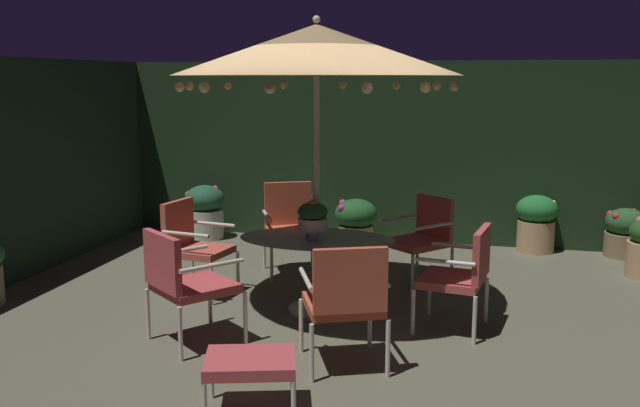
{
  "coord_description": "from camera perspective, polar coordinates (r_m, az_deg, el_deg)",
  "views": [
    {
      "loc": [
        1.41,
        -6.06,
        2.21
      ],
      "look_at": [
        -0.09,
        0.3,
        1.03
      ],
      "focal_mm": 38.79,
      "sensor_mm": 36.0,
      "label": 1
    }
  ],
  "objects": [
    {
      "name": "patio_chair_east",
      "position": [
        7.26,
        -10.52,
        -3.06
      ],
      "size": [
        0.68,
        0.65,
        0.97
      ],
      "color": "silver",
      "rests_on": "ground_plane"
    },
    {
      "name": "potted_plant_right_near",
      "position": [
        9.34,
        17.41,
        -1.44
      ],
      "size": [
        0.53,
        0.53,
        0.74
      ],
      "color": "tan",
      "rests_on": "ground_plane"
    },
    {
      "name": "patio_umbrella",
      "position": [
        6.4,
        -0.29,
        12.52
      ],
      "size": [
        2.64,
        2.64,
        2.77
      ],
      "color": "beige",
      "rests_on": "ground_plane"
    },
    {
      "name": "hedge_backdrop_rear",
      "position": [
        9.59,
        4.77,
        4.32
      ],
      "size": [
        7.62,
        0.3,
        2.44
      ],
      "primitive_type": "cube",
      "color": "#1B2F19",
      "rests_on": "ground_plane"
    },
    {
      "name": "ottoman_footrest",
      "position": [
        4.74,
        -5.77,
        -13.03
      ],
      "size": [
        0.7,
        0.61,
        0.39
      ],
      "color": "beige",
      "rests_on": "ground_plane"
    },
    {
      "name": "potted_plant_back_center",
      "position": [
        9.48,
        23.89,
        -2.17
      ],
      "size": [
        0.5,
        0.5,
        0.61
      ],
      "color": "olive",
      "rests_on": "ground_plane"
    },
    {
      "name": "patio_chair_southeast",
      "position": [
        5.88,
        -11.19,
        -6.1
      ],
      "size": [
        0.88,
        0.88,
        0.98
      ],
      "color": "beige",
      "rests_on": "ground_plane"
    },
    {
      "name": "patio_chair_southwest",
      "position": [
        6.22,
        11.7,
        -5.45
      ],
      "size": [
        0.66,
        0.71,
        0.94
      ],
      "color": "silver",
      "rests_on": "ground_plane"
    },
    {
      "name": "ground_plane",
      "position": [
        6.61,
        0.19,
        -9.36
      ],
      "size": [
        7.62,
        7.05,
        0.02
      ],
      "primitive_type": "cube",
      "color": "#5E5D4A"
    },
    {
      "name": "patio_chair_south",
      "position": [
        5.27,
        2.12,
        -7.7
      ],
      "size": [
        0.79,
        0.8,
        1.0
      ],
      "color": "beige",
      "rests_on": "ground_plane"
    },
    {
      "name": "patio_dining_table",
      "position": [
        6.6,
        -0.28,
        -4.1
      ],
      "size": [
        1.5,
        0.98,
        0.73
      ],
      "color": "silver",
      "rests_on": "ground_plane"
    },
    {
      "name": "potted_plant_back_left",
      "position": [
        9.78,
        -9.48,
        -0.59
      ],
      "size": [
        0.56,
        0.55,
        0.75
      ],
      "color": "beige",
      "rests_on": "ground_plane"
    },
    {
      "name": "centerpiece_planter",
      "position": [
        6.41,
        -0.61,
        -1.11
      ],
      "size": [
        0.28,
        0.28,
        0.38
      ],
      "color": "beige",
      "rests_on": "patio_dining_table"
    },
    {
      "name": "potted_plant_right_far",
      "position": [
        9.11,
        2.98,
        -1.48
      ],
      "size": [
        0.56,
        0.56,
        0.65
      ],
      "color": "tan",
      "rests_on": "ground_plane"
    },
    {
      "name": "patio_chair_northeast",
      "position": [
        7.94,
        -2.42,
        -1.49
      ],
      "size": [
        0.81,
        0.81,
        1.02
      ],
      "color": "silver",
      "rests_on": "ground_plane"
    },
    {
      "name": "patio_chair_north",
      "position": [
        7.48,
        8.44,
        -2.52
      ],
      "size": [
        0.81,
        0.81,
        0.96
      ],
      "color": "silver",
      "rests_on": "ground_plane"
    }
  ]
}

